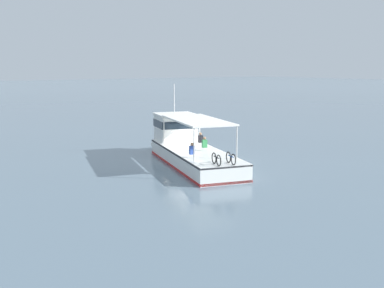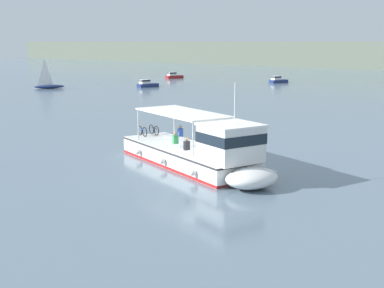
% 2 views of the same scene
% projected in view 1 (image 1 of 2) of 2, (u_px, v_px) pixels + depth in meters
% --- Properties ---
extents(ground_plane, '(400.00, 400.00, 0.00)m').
position_uv_depth(ground_plane, '(186.00, 158.00, 33.43)').
color(ground_plane, slate).
extents(ferry_main, '(13.06, 6.60, 5.32)m').
position_uv_depth(ferry_main, '(187.00, 147.00, 32.18)').
color(ferry_main, white).
rests_on(ferry_main, ground).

